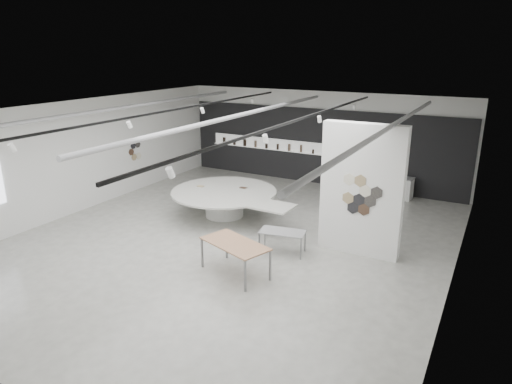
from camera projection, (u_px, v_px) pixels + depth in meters
The scene contains 7 objects.
room at pixel (227, 172), 12.87m from camera, with size 12.02×14.02×3.82m.
back_wall_display at pixel (317, 147), 18.83m from camera, with size 11.80×0.27×3.10m.
partition_column at pixel (361, 191), 12.15m from camera, with size 2.20×0.38×3.60m.
display_island at pixel (226, 200), 15.24m from camera, with size 4.56×3.65×0.90m.
sample_table_wood at pixel (235, 245), 11.26m from camera, with size 1.98×1.43×0.83m.
sample_table_stone at pixel (282, 233), 12.49m from camera, with size 1.33×0.84×0.64m.
kitchen_counter at pixel (393, 187), 17.30m from camera, with size 1.49×0.70×1.14m.
Camera 1 is at (6.58, -10.53, 5.41)m, focal length 32.00 mm.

